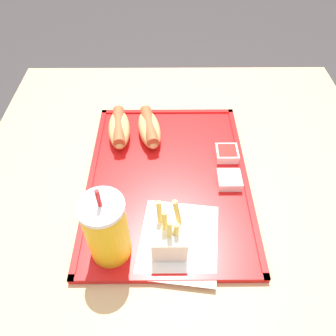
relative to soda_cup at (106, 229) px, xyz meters
The scene contains 10 objects.
ground_plane 0.82m from the soda_cup, 46.29° to the right, with size 8.00×8.00×0.00m, color #383333.
dining_table 0.48m from the soda_cup, 46.29° to the right, with size 1.03×0.95×0.72m.
food_tray 0.22m from the soda_cup, 30.81° to the right, with size 0.47×0.35×0.01m.
paper_napkin 0.14m from the soda_cup, 81.62° to the right, with size 0.19×0.17×0.00m.
soda_cup is the anchor object (origin of this frame).
hot_dog_far 0.32m from the soda_cup, ahead, with size 0.14×0.07×0.05m.
hot_dog_near 0.32m from the soda_cup, 10.90° to the right, with size 0.14×0.08×0.05m.
fries_carton 0.11m from the soda_cup, 83.35° to the right, with size 0.08×0.06×0.11m.
sauce_cup_mayo 0.29m from the soda_cup, 56.14° to the right, with size 0.05×0.05×0.02m.
sauce_cup_ketchup 0.35m from the soda_cup, 45.30° to the right, with size 0.05×0.05×0.02m.
Camera 1 is at (-0.42, 0.03, 1.28)m, focal length 35.00 mm.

